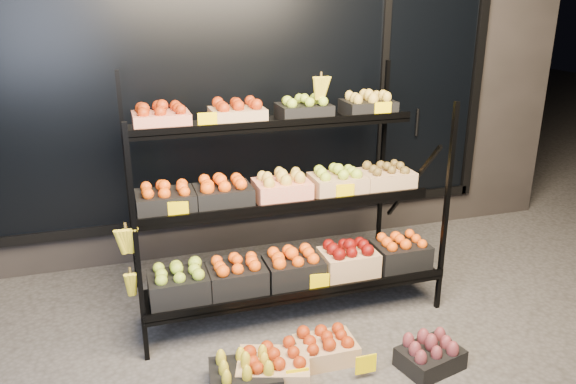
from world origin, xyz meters
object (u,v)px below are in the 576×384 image
object	(u,v)px
floor_crate_left	(274,366)
floor_crate_midleft	(245,375)
display_rack	(283,201)
floor_crate_midright	(326,346)

from	to	relation	value
floor_crate_left	floor_crate_midleft	distance (m)	0.18
display_rack	floor_crate_midright	size ratio (longest dim) A/B	5.92
display_rack	floor_crate_left	distance (m)	1.14
floor_crate_left	floor_crate_midleft	bearing A→B (deg)	-153.89
display_rack	floor_crate_midright	bearing A→B (deg)	-86.36
display_rack	floor_crate_left	bearing A→B (deg)	-110.48
floor_crate_midleft	floor_crate_midright	size ratio (longest dim) A/B	1.19
floor_crate_left	display_rack	bearing A→B (deg)	87.72
floor_crate_left	floor_crate_midleft	world-z (taller)	floor_crate_left
floor_crate_midleft	floor_crate_midright	distance (m)	0.56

